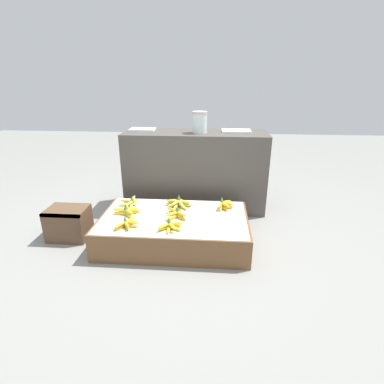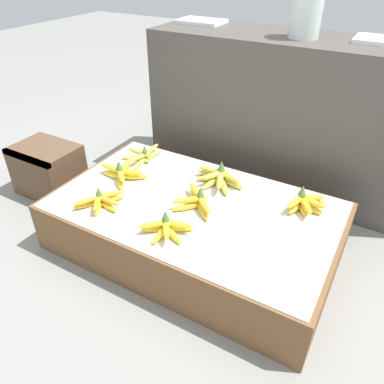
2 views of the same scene
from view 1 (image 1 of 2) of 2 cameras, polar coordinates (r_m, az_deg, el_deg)
name	(u,v)px [view 1 (image 1 of 2)]	position (r m, az deg, el deg)	size (l,w,h in m)	color
ground_plane	(175,241)	(2.52, -3.35, -9.38)	(10.00, 10.00, 0.00)	gray
display_platform	(174,229)	(2.46, -3.41, -7.08)	(1.18, 0.70, 0.23)	brown
back_vendor_table	(195,171)	(3.01, 0.61, 4.04)	(1.39, 0.43, 0.78)	#4C4742
wooden_crate	(69,223)	(2.72, -22.45, -5.47)	(0.32, 0.25, 0.27)	brown
banana_bunch_front_left	(127,224)	(2.29, -12.30, -5.95)	(0.18, 0.19, 0.08)	gold
banana_bunch_front_midleft	(170,226)	(2.21, -4.14, -6.48)	(0.19, 0.16, 0.09)	yellow
banana_bunch_middle_left	(127,211)	(2.48, -12.27, -3.54)	(0.23, 0.19, 0.10)	yellow
banana_bunch_middle_midleft	(176,214)	(2.38, -3.10, -4.18)	(0.19, 0.20, 0.10)	gold
banana_bunch_back_left	(131,202)	(2.66, -11.62, -1.92)	(0.17, 0.25, 0.09)	gold
banana_bunch_back_midleft	(179,203)	(2.57, -2.57, -2.19)	(0.24, 0.17, 0.10)	gold
banana_bunch_back_midright	(224,205)	(2.55, 6.18, -2.45)	(0.14, 0.16, 0.10)	gold
glass_jar	(200,122)	(2.87, 1.47, 13.16)	(0.14, 0.14, 0.20)	silver
foam_tray_white	(236,131)	(2.97, 8.41, 11.43)	(0.28, 0.18, 0.02)	white
foam_tray_dark	(142,129)	(3.06, -9.42, 11.67)	(0.24, 0.17, 0.02)	white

